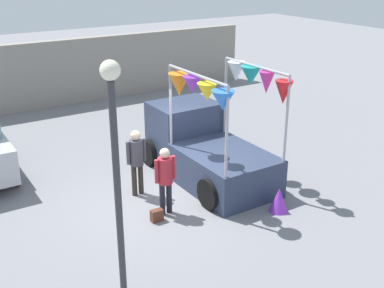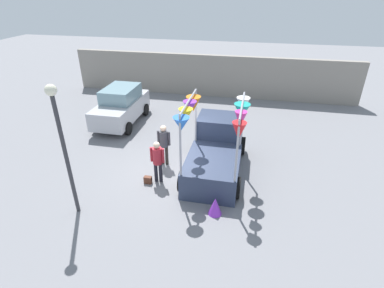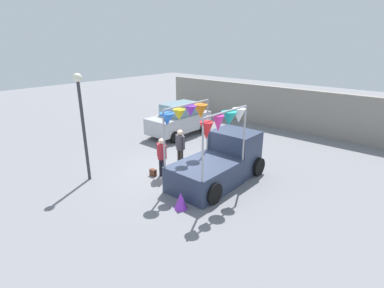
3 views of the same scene
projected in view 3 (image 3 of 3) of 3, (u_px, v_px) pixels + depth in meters
name	position (u px, v px, depth m)	size (l,w,h in m)	color
ground_plane	(180.00, 173.00, 12.65)	(60.00, 60.00, 0.00)	slate
vendor_truck	(221.00, 158.00, 11.85)	(2.43, 4.09, 3.14)	#2D3851
parked_car	(180.00, 119.00, 17.59)	(1.88, 4.00, 1.88)	#B7B7BC
person_customer	(162.00, 154.00, 12.06)	(0.53, 0.34, 1.64)	black
person_vendor	(180.00, 145.00, 12.99)	(0.53, 0.34, 1.71)	#2D2823
handbag	(153.00, 172.00, 12.42)	(0.28, 0.16, 0.28)	#592D1E
street_lamp	(82.00, 113.00, 11.27)	(0.32, 0.32, 4.22)	#333338
brick_boundary_wall	(281.00, 108.00, 18.83)	(18.00, 0.36, 2.60)	gray
folded_kite_bundle_violet	(181.00, 201.00, 9.91)	(0.44, 0.44, 0.60)	purple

